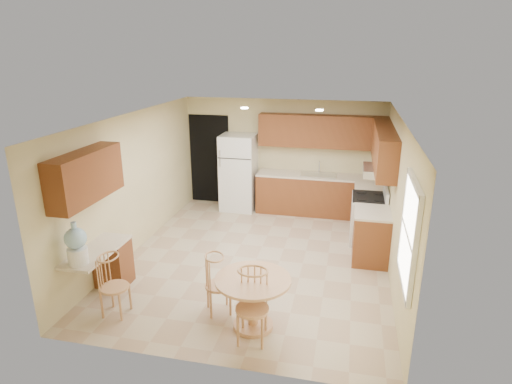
% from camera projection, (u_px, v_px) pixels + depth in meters
% --- Properties ---
extents(floor, '(5.50, 5.50, 0.00)m').
position_uv_depth(floor, '(256.00, 258.00, 7.59)').
color(floor, tan).
rests_on(floor, ground).
extents(ceiling, '(4.50, 5.50, 0.02)m').
position_uv_depth(ceiling, '(257.00, 117.00, 6.80)').
color(ceiling, white).
rests_on(ceiling, wall_back).
extents(wall_back, '(4.50, 0.02, 2.50)m').
position_uv_depth(wall_back, '(283.00, 155.00, 9.74)').
color(wall_back, beige).
rests_on(wall_back, floor).
extents(wall_front, '(4.50, 0.02, 2.50)m').
position_uv_depth(wall_front, '(202.00, 270.00, 4.65)').
color(wall_front, beige).
rests_on(wall_front, floor).
extents(wall_left, '(0.02, 5.50, 2.50)m').
position_uv_depth(wall_left, '(134.00, 183.00, 7.66)').
color(wall_left, beige).
rests_on(wall_left, floor).
extents(wall_right, '(0.02, 5.50, 2.50)m').
position_uv_depth(wall_right, '(396.00, 202.00, 6.73)').
color(wall_right, beige).
rests_on(wall_right, floor).
extents(doorway, '(0.90, 0.02, 2.10)m').
position_uv_depth(doorway, '(210.00, 159.00, 10.16)').
color(doorway, black).
rests_on(doorway, floor).
extents(base_cab_back, '(2.75, 0.60, 0.87)m').
position_uv_depth(base_cab_back, '(318.00, 195.00, 9.54)').
color(base_cab_back, brown).
rests_on(base_cab_back, floor).
extents(counter_back, '(2.75, 0.63, 0.04)m').
position_uv_depth(counter_back, '(319.00, 176.00, 9.40)').
color(counter_back, beige).
rests_on(counter_back, base_cab_back).
extents(base_cab_right_a, '(0.60, 0.59, 0.87)m').
position_uv_depth(base_cab_right_a, '(369.00, 208.00, 8.77)').
color(base_cab_right_a, brown).
rests_on(base_cab_right_a, floor).
extents(counter_right_a, '(0.63, 0.59, 0.04)m').
position_uv_depth(counter_right_a, '(371.00, 187.00, 8.63)').
color(counter_right_a, beige).
rests_on(counter_right_a, base_cab_right_a).
extents(base_cab_right_b, '(0.60, 0.80, 0.87)m').
position_uv_depth(base_cab_right_b, '(371.00, 237.00, 7.42)').
color(base_cab_right_b, brown).
rests_on(base_cab_right_b, floor).
extents(counter_right_b, '(0.63, 0.80, 0.04)m').
position_uv_depth(counter_right_b, '(373.00, 213.00, 7.28)').
color(counter_right_b, beige).
rests_on(counter_right_b, base_cab_right_b).
extents(upper_cab_back, '(2.75, 0.33, 0.70)m').
position_uv_depth(upper_cab_back, '(322.00, 131.00, 9.22)').
color(upper_cab_back, brown).
rests_on(upper_cab_back, wall_back).
extents(upper_cab_right, '(0.33, 2.42, 0.70)m').
position_uv_depth(upper_cab_right, '(384.00, 148.00, 7.70)').
color(upper_cab_right, brown).
rests_on(upper_cab_right, wall_right).
extents(upper_cab_left, '(0.33, 1.40, 0.70)m').
position_uv_depth(upper_cab_left, '(86.00, 176.00, 5.96)').
color(upper_cab_left, brown).
rests_on(upper_cab_left, wall_left).
extents(sink, '(0.78, 0.44, 0.01)m').
position_uv_depth(sink, '(318.00, 175.00, 9.40)').
color(sink, silver).
rests_on(sink, counter_back).
extents(range_hood, '(0.50, 0.76, 0.14)m').
position_uv_depth(range_hood, '(377.00, 171.00, 7.82)').
color(range_hood, silver).
rests_on(range_hood, upper_cab_right).
extents(desk_pedestal, '(0.48, 0.42, 0.72)m').
position_uv_depth(desk_pedestal, '(113.00, 263.00, 6.67)').
color(desk_pedestal, brown).
rests_on(desk_pedestal, floor).
extents(desk_top, '(0.50, 1.20, 0.04)m').
position_uv_depth(desk_top, '(97.00, 251.00, 6.20)').
color(desk_top, beige).
rests_on(desk_top, desk_pedestal).
extents(window, '(0.06, 1.12, 1.30)m').
position_uv_depth(window, '(410.00, 234.00, 4.95)').
color(window, white).
rests_on(window, wall_right).
extents(can_light_a, '(0.14, 0.14, 0.02)m').
position_uv_depth(can_light_a, '(244.00, 108.00, 8.02)').
color(can_light_a, white).
rests_on(can_light_a, ceiling).
extents(can_light_b, '(0.14, 0.14, 0.02)m').
position_uv_depth(can_light_b, '(319.00, 110.00, 7.73)').
color(can_light_b, white).
rests_on(can_light_b, ceiling).
extents(refrigerator, '(0.77, 0.74, 1.74)m').
position_uv_depth(refrigerator, '(239.00, 172.00, 9.74)').
color(refrigerator, white).
rests_on(refrigerator, floor).
extents(stove, '(0.65, 0.76, 1.09)m').
position_uv_depth(stove, '(368.00, 219.00, 8.14)').
color(stove, white).
rests_on(stove, floor).
extents(dining_table, '(0.99, 0.99, 0.73)m').
position_uv_depth(dining_table, '(253.00, 296.00, 5.57)').
color(dining_table, tan).
rests_on(dining_table, floor).
extents(chair_table_a, '(0.38, 0.49, 0.86)m').
position_uv_depth(chair_table_a, '(217.00, 281.00, 5.83)').
color(chair_table_a, tan).
rests_on(chair_table_a, floor).
extents(chair_table_b, '(0.42, 0.42, 0.96)m').
position_uv_depth(chair_table_b, '(250.00, 304.00, 5.20)').
color(chair_table_b, tan).
rests_on(chair_table_b, floor).
extents(chair_desk, '(0.39, 0.50, 0.88)m').
position_uv_depth(chair_desk, '(110.00, 283.00, 5.77)').
color(chair_desk, tan).
rests_on(chair_desk, floor).
extents(water_crock, '(0.29, 0.29, 0.60)m').
position_uv_depth(water_crock, '(76.00, 245.00, 5.72)').
color(water_crock, white).
rests_on(water_crock, desk_top).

